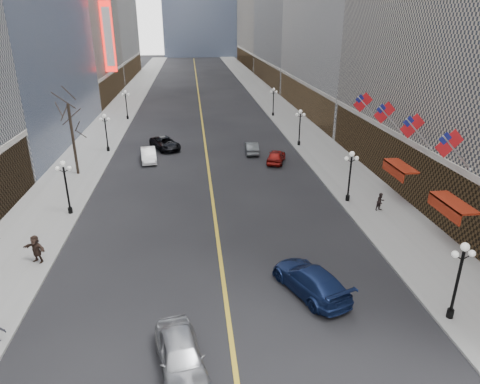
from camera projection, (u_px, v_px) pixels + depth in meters
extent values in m
cube|color=gray|center=(281.00, 111.00, 74.77)|extent=(6.00, 230.00, 0.15)
cube|color=gray|center=(118.00, 115.00, 71.88)|extent=(6.00, 230.00, 0.15)
cube|color=gold|center=(200.00, 103.00, 82.56)|extent=(0.25, 200.00, 0.02)
cube|color=#45362E|center=(429.00, 175.00, 36.52)|extent=(2.80, 41.00, 5.00)
cube|color=#45362E|center=(310.00, 98.00, 72.43)|extent=(2.80, 35.00, 5.00)
cube|color=#45362E|center=(270.00, 72.00, 107.43)|extent=(2.80, 39.00, 5.00)
cube|color=#45362E|center=(248.00, 58.00, 147.03)|extent=(2.80, 45.00, 5.00)
cube|color=#45362E|center=(107.00, 85.00, 86.14)|extent=(2.80, 29.00, 5.00)
cube|color=#45362E|center=(129.00, 68.00, 117.45)|extent=(2.80, 37.00, 5.00)
cylinder|color=black|center=(450.00, 313.00, 22.85)|extent=(0.36, 0.36, 0.50)
cylinder|color=black|center=(456.00, 286.00, 22.19)|extent=(0.16, 0.16, 4.00)
sphere|color=white|center=(465.00, 247.00, 21.33)|extent=(0.44, 0.44, 0.44)
sphere|color=white|center=(455.00, 254.00, 21.43)|extent=(0.36, 0.36, 0.36)
sphere|color=white|center=(472.00, 253.00, 21.52)|extent=(0.36, 0.36, 0.36)
cylinder|color=black|center=(348.00, 198.00, 37.58)|extent=(0.36, 0.36, 0.50)
cylinder|color=black|center=(349.00, 179.00, 36.93)|extent=(0.16, 0.16, 4.00)
sphere|color=white|center=(352.00, 154.00, 36.06)|extent=(0.44, 0.44, 0.44)
sphere|color=white|center=(346.00, 158.00, 36.17)|extent=(0.36, 0.36, 0.36)
sphere|color=white|center=(357.00, 158.00, 36.26)|extent=(0.36, 0.36, 0.36)
cylinder|color=black|center=(299.00, 143.00, 54.16)|extent=(0.36, 0.36, 0.50)
cylinder|color=black|center=(300.00, 130.00, 53.50)|extent=(0.16, 0.16, 4.00)
sphere|color=white|center=(301.00, 111.00, 52.64)|extent=(0.44, 0.44, 0.44)
sphere|color=white|center=(297.00, 115.00, 52.74)|extent=(0.36, 0.36, 0.36)
sphere|color=white|center=(304.00, 114.00, 52.84)|extent=(0.36, 0.36, 0.36)
cylinder|color=black|center=(273.00, 114.00, 70.74)|extent=(0.36, 0.36, 0.50)
cylinder|color=black|center=(273.00, 103.00, 70.08)|extent=(0.16, 0.16, 4.00)
sphere|color=white|center=(274.00, 89.00, 69.22)|extent=(0.44, 0.44, 0.44)
sphere|color=white|center=(271.00, 92.00, 69.32)|extent=(0.36, 0.36, 0.36)
sphere|color=white|center=(276.00, 92.00, 69.41)|extent=(0.36, 0.36, 0.36)
cylinder|color=black|center=(70.00, 210.00, 35.15)|extent=(0.36, 0.36, 0.50)
cylinder|color=black|center=(67.00, 191.00, 34.49)|extent=(0.16, 0.16, 4.00)
sphere|color=white|center=(63.00, 163.00, 33.63)|extent=(0.44, 0.44, 0.44)
sphere|color=white|center=(58.00, 169.00, 33.73)|extent=(0.36, 0.36, 0.36)
sphere|color=white|center=(69.00, 168.00, 33.83)|extent=(0.36, 0.36, 0.36)
cylinder|color=black|center=(108.00, 149.00, 51.73)|extent=(0.36, 0.36, 0.50)
cylinder|color=black|center=(106.00, 135.00, 51.07)|extent=(0.16, 0.16, 4.00)
sphere|color=white|center=(104.00, 116.00, 50.21)|extent=(0.44, 0.44, 0.44)
sphere|color=white|center=(101.00, 119.00, 50.31)|extent=(0.36, 0.36, 0.36)
sphere|color=white|center=(108.00, 119.00, 50.40)|extent=(0.36, 0.36, 0.36)
cylinder|color=black|center=(128.00, 117.00, 68.30)|extent=(0.36, 0.36, 0.50)
cylinder|color=black|center=(127.00, 106.00, 67.65)|extent=(0.16, 0.16, 4.00)
sphere|color=white|center=(125.00, 92.00, 66.78)|extent=(0.44, 0.44, 0.44)
sphere|color=white|center=(122.00, 94.00, 66.89)|extent=(0.36, 0.36, 0.36)
sphere|color=white|center=(128.00, 94.00, 66.98)|extent=(0.36, 0.36, 0.36)
cylinder|color=#B2B2B7|center=(457.00, 153.00, 28.22)|extent=(2.49, 0.12, 2.49)
cube|color=red|center=(449.00, 144.00, 27.91)|extent=(1.94, 0.04, 1.94)
cube|color=navy|center=(445.00, 138.00, 27.74)|extent=(0.88, 0.06, 0.88)
cylinder|color=#B2B2B7|center=(419.00, 134.00, 32.83)|extent=(2.49, 0.12, 2.49)
cube|color=red|center=(412.00, 126.00, 32.52)|extent=(1.94, 0.04, 1.94)
cube|color=navy|center=(409.00, 121.00, 32.35)|extent=(0.88, 0.06, 0.88)
cylinder|color=#B2B2B7|center=(391.00, 120.00, 37.43)|extent=(2.49, 0.12, 2.49)
cube|color=red|center=(385.00, 113.00, 37.12)|extent=(1.94, 0.04, 1.94)
cube|color=navy|center=(381.00, 109.00, 36.95)|extent=(0.88, 0.06, 0.88)
cylinder|color=#B2B2B7|center=(369.00, 109.00, 42.04)|extent=(2.49, 0.12, 2.49)
cube|color=red|center=(363.00, 102.00, 41.72)|extent=(1.94, 0.04, 1.94)
cube|color=navy|center=(360.00, 99.00, 41.56)|extent=(0.88, 0.06, 0.88)
cube|color=maroon|center=(454.00, 202.00, 29.63)|extent=(1.40, 4.00, 0.15)
cube|color=maroon|center=(444.00, 208.00, 29.71)|extent=(0.10, 4.00, 0.90)
cube|color=maroon|center=(401.00, 166.00, 37.00)|extent=(1.40, 4.00, 0.15)
cube|color=maroon|center=(393.00, 171.00, 37.08)|extent=(0.10, 4.00, 0.90)
cube|color=red|center=(108.00, 37.00, 76.42)|extent=(2.00, 0.50, 12.00)
cube|color=white|center=(108.00, 37.00, 76.42)|extent=(1.40, 0.55, 10.00)
cylinder|color=#2D231C|center=(73.00, 140.00, 42.93)|extent=(0.28, 0.28, 7.20)
imported|color=#9C9EA3|center=(181.00, 356.00, 19.37)|extent=(2.94, 5.28, 1.70)
imported|color=white|center=(149.00, 155.00, 48.28)|extent=(2.19, 4.76, 1.51)
imported|color=black|center=(165.00, 143.00, 52.86)|extent=(4.50, 5.90, 1.49)
imported|color=navy|center=(310.00, 280.00, 25.00)|extent=(4.29, 6.17, 1.66)
imported|color=maroon|center=(276.00, 156.00, 47.85)|extent=(3.08, 4.69, 1.48)
imported|color=#515659|center=(252.00, 148.00, 51.24)|extent=(1.64, 4.21, 1.37)
imported|color=black|center=(380.00, 202.00, 35.49)|extent=(0.85, 0.65, 1.54)
imported|color=#32231C|center=(36.00, 249.00, 27.84)|extent=(1.81, 1.28, 1.92)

